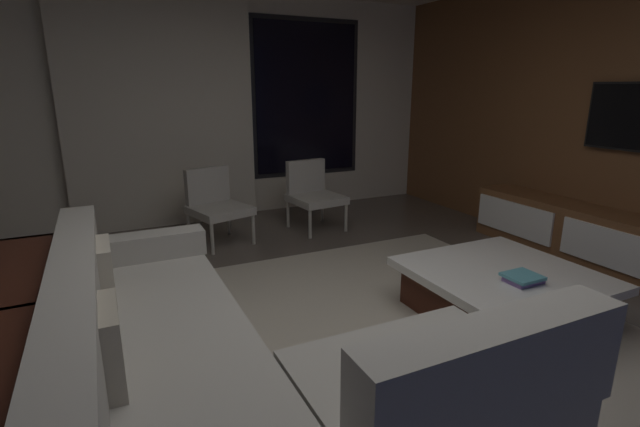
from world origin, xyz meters
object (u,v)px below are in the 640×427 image
Objects in this scene: book_stack_on_coffee_table at (523,278)px; coffee_table at (501,293)px; accent_chair_near_window at (313,191)px; sectional_couch at (224,371)px; media_console at (634,251)px; accent_chair_by_curtain at (215,202)px.

coffee_table is at bearing 78.71° from book_stack_on_coffee_table.
sectional_couch is at bearing -122.09° from accent_chair_near_window.
media_console reaches higher than book_stack_on_coffee_table.
book_stack_on_coffee_table is (1.99, 0.02, 0.10)m from sectional_couch.
accent_chair_near_window is (-0.23, 2.79, 0.05)m from book_stack_on_coffee_table.
accent_chair_near_window is at bearing 1.20° from accent_chair_by_curtain.
coffee_table is 2.94m from accent_chair_by_curtain.
sectional_couch is 0.81× the size of media_console.
media_console reaches higher than coffee_table.
book_stack_on_coffee_table is at bearing -101.29° from coffee_table.
book_stack_on_coffee_table is 1.62m from media_console.
coffee_table is (2.03, 0.22, -0.10)m from sectional_couch.
sectional_couch is 3.21× the size of accent_chair_near_window.
accent_chair_near_window is at bearing 94.81° from book_stack_on_coffee_table.
coffee_table is 0.29m from book_stack_on_coffee_table.
accent_chair_by_curtain is at bearing 139.56° from media_console.
accent_chair_near_window reaches higher than media_console.
accent_chair_by_curtain is at bearing -178.80° from accent_chair_near_window.
accent_chair_by_curtain is at bearing 116.36° from book_stack_on_coffee_table.
sectional_couch is 2.00m from book_stack_on_coffee_table.
media_console is at bearing -40.44° from accent_chair_by_curtain.
accent_chair_near_window is 3.15m from media_console.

